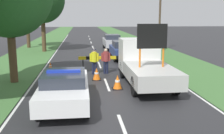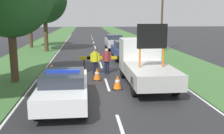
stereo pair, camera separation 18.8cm
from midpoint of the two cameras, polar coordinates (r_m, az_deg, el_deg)
name	(u,v)px [view 1 (the left image)]	position (r m, az deg, el deg)	size (l,w,h in m)	color
ground_plane	(112,97)	(11.82, -0.52, -6.60)	(160.00, 160.00, 0.00)	#28282B
lane_markings	(96,56)	(23.67, -3.65, 2.30)	(7.95, 57.46, 0.01)	silver
grass_verge_left	(39,47)	(31.82, -15.74, 4.17)	(4.44, 120.00, 0.03)	#427038
grass_verge_right	(144,46)	(32.28, 6.78, 4.59)	(4.44, 120.00, 0.03)	#427038
police_car	(65,87)	(10.78, -10.78, -4.37)	(1.88, 4.86, 1.50)	white
work_truck	(144,63)	(14.11, 6.62, 0.85)	(2.14, 5.65, 3.23)	white
road_barrier	(101,59)	(17.27, -2.70, 1.81)	(2.98, 0.08, 0.99)	black
police_officer	(94,59)	(16.33, -4.23, 1.69)	(0.57, 0.36, 1.58)	#191E38
pedestrian_civilian	(106,59)	(16.45, -1.68, 1.76)	(0.57, 0.36, 1.60)	#191E38
traffic_cone_near_police	(97,74)	(14.93, -3.75, -1.51)	(0.51, 0.51, 0.70)	black
traffic_cone_centre_front	(50,66)	(18.06, -13.56, 0.15)	(0.39, 0.39, 0.54)	black
traffic_cone_near_truck	(117,82)	(13.05, 0.79, -3.29)	(0.52, 0.52, 0.71)	black
traffic_cone_behind_barrier	(47,79)	(14.29, -14.28, -2.59)	(0.44, 0.44, 0.61)	black
queued_car_hatch_blue	(123,50)	(22.09, 2.19, 3.80)	(1.91, 4.35, 1.56)	navy
queued_car_sedan_silver	(112,42)	(28.74, -0.19, 5.57)	(1.74, 4.58, 1.62)	#B2B2B7
roadside_tree_mid_left	(26,0)	(31.57, -18.37, 13.67)	(3.61, 3.61, 7.28)	#4C3823
utility_pole	(160,7)	(26.45, 10.23, 12.70)	(1.20, 0.20, 8.64)	#473828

